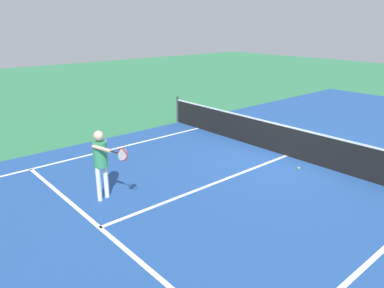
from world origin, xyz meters
name	(u,v)px	position (x,y,z in m)	size (l,w,h in m)	color
ground_plane	(286,156)	(0.00, 0.00, 0.00)	(60.00, 60.00, 0.00)	#337F51
court_surface_inbounds	(286,156)	(0.00, 0.00, 0.00)	(10.62, 24.40, 0.00)	#234C93
line_sideline_left	(47,165)	(-4.11, -5.95, 0.00)	(0.10, 11.89, 0.01)	white
line_service_near	(100,227)	(0.00, -6.40, 0.00)	(8.22, 0.10, 0.01)	white
line_center_service	(213,184)	(0.00, -3.20, 0.00)	(0.10, 6.40, 0.01)	white
net	(288,141)	(0.00, 0.00, 0.49)	(10.88, 0.09, 1.07)	#33383D
player_near	(101,158)	(-1.08, -5.71, 1.04)	(1.23, 0.41, 1.67)	white
tennis_ball_near_net	(299,168)	(0.88, -0.67, 0.03)	(0.07, 0.07, 0.07)	#CCE033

